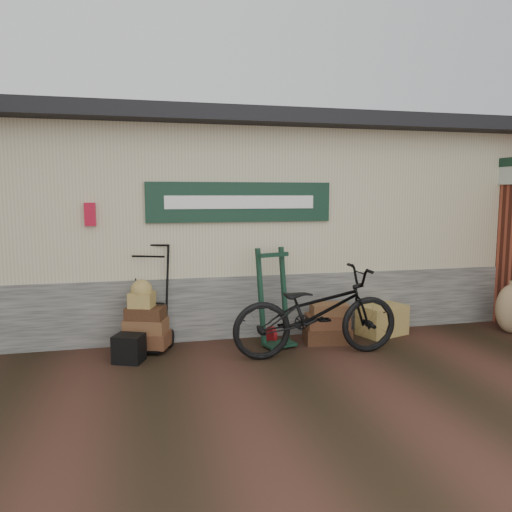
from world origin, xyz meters
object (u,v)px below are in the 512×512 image
at_px(green_barrow, 274,297).
at_px(suitcase_stack, 327,323).
at_px(black_trunk, 129,348).
at_px(bicycle, 316,307).
at_px(wicker_hamper, 382,320).
at_px(porter_trolley, 149,296).

height_order(green_barrow, suitcase_stack, green_barrow).
height_order(black_trunk, bicycle, bicycle).
bearing_deg(green_barrow, suitcase_stack, -20.27).
bearing_deg(wicker_hamper, porter_trolley, 177.56).
relative_size(suitcase_stack, black_trunk, 1.84).
height_order(green_barrow, bicycle, green_barrow).
bearing_deg(black_trunk, suitcase_stack, 4.51).
xyz_separation_m(suitcase_stack, wicker_hamper, (0.93, 0.18, -0.06)).
relative_size(green_barrow, black_trunk, 3.88).
height_order(green_barrow, wicker_hamper, green_barrow).
bearing_deg(suitcase_stack, green_barrow, 175.21).
relative_size(porter_trolley, suitcase_stack, 2.25).
xyz_separation_m(green_barrow, suitcase_stack, (0.75, -0.06, -0.39)).
bearing_deg(bicycle, green_barrow, 36.01).
height_order(suitcase_stack, bicycle, bicycle).
xyz_separation_m(porter_trolley, black_trunk, (-0.27, -0.54, -0.54)).
xyz_separation_m(wicker_hamper, black_trunk, (-3.62, -0.40, -0.05)).
bearing_deg(wicker_hamper, green_barrow, -175.92).
distance_m(wicker_hamper, black_trunk, 3.64).
bearing_deg(bicycle, black_trunk, 83.47).
bearing_deg(suitcase_stack, porter_trolley, 172.30).
height_order(suitcase_stack, black_trunk, suitcase_stack).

